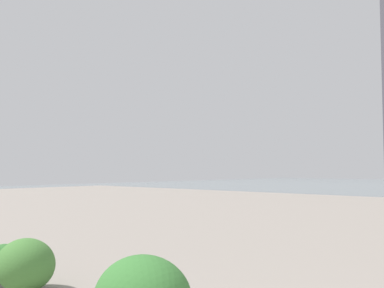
% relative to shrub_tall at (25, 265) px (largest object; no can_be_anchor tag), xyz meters
% --- Properties ---
extents(shrub_low, '(0.65, 0.58, 0.55)m').
position_rel_shrub_tall_xyz_m(shrub_low, '(0.91, -0.11, -0.10)').
color(shrub_low, '#387533').
rests_on(shrub_low, ground).
extents(shrub_tall, '(0.88, 0.79, 0.75)m').
position_rel_shrub_tall_xyz_m(shrub_tall, '(0.00, 0.00, 0.00)').
color(shrub_tall, '#477F38').
rests_on(shrub_tall, ground).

